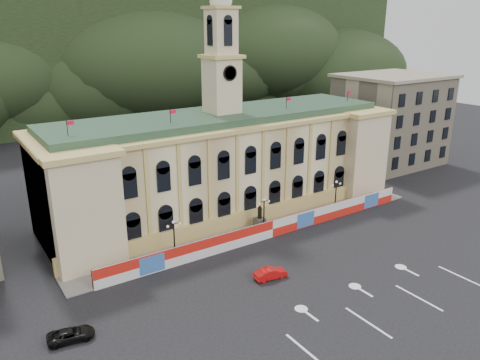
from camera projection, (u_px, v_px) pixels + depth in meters
ground at (352, 284)px, 53.51m from camera, size 260.00×260.00×0.00m
lane_markings at (387, 305)px, 49.56m from camera, size 26.00×10.00×0.02m
hill_ridge at (62, 54)px, 143.65m from camera, size 230.00×80.00×64.00m
city_hall at (224, 162)px, 72.83m from camera, size 56.20×17.60×37.10m
side_building_right at (391, 119)px, 97.54m from camera, size 21.00×17.00×18.60m
hoarding_fence at (272, 229)px, 65.04m from camera, size 50.00×0.44×2.50m
pavement at (261, 230)px, 67.50m from camera, size 56.00×5.50×0.16m
statue at (260, 222)px, 67.34m from camera, size 1.40×1.40×3.72m
lamp_left at (174, 236)px, 58.60m from camera, size 1.96×0.44×5.15m
lamp_center at (264, 212)px, 65.95m from camera, size 1.96×0.44×5.15m
lamp_right at (336, 193)px, 73.30m from camera, size 1.96×0.44×5.15m
red_sedan at (271, 273)px, 54.54m from camera, size 2.47×4.40×1.33m
black_suv at (71, 335)px, 43.89m from camera, size 3.47×4.99×1.20m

